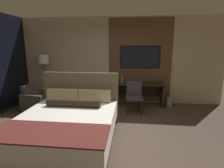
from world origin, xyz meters
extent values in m
plane|color=#4C3D33|center=(0.00, 0.00, 0.00)|extent=(16.00, 16.00, 0.00)
cube|color=#BCAD8E|center=(0.00, 2.60, 1.40)|extent=(7.20, 0.06, 2.80)
cube|color=brown|center=(0.94, 2.56, 1.40)|extent=(2.01, 0.03, 2.70)
cube|color=#33281E|center=(-0.56, -0.25, 0.11)|extent=(1.75, 2.00, 0.22)
cube|color=silver|center=(-0.56, -0.25, 0.41)|extent=(1.80, 2.07, 0.37)
cube|color=#56231E|center=(-0.56, -0.92, 0.61)|extent=(1.82, 0.72, 0.02)
cube|color=brown|center=(-0.56, 0.82, 0.63)|extent=(1.84, 0.08, 1.26)
cube|color=tan|center=(-0.94, 0.68, 0.73)|extent=(0.76, 0.23, 0.31)
cube|color=tan|center=(-0.17, 0.68, 0.73)|extent=(0.76, 0.23, 0.31)
cylinder|color=#2D2319|center=(-0.56, 0.27, 0.68)|extent=(1.17, 0.17, 0.17)
cube|color=#2D2319|center=(0.94, 2.26, 0.71)|extent=(1.51, 0.53, 0.03)
cube|color=#2D2319|center=(0.22, 2.26, 0.35)|extent=(0.06, 0.48, 0.69)
cube|color=#2D2319|center=(1.67, 2.26, 0.35)|extent=(0.06, 0.48, 0.69)
cube|color=#2D2319|center=(0.94, 2.51, 0.42)|extent=(1.39, 0.02, 0.35)
cube|color=black|center=(0.94, 2.52, 1.53)|extent=(1.26, 0.04, 0.71)
cube|color=black|center=(0.94, 2.50, 1.53)|extent=(1.19, 0.01, 0.65)
cube|color=#38333D|center=(0.77, 1.56, 0.45)|extent=(0.49, 0.47, 0.05)
cube|color=#38333D|center=(0.76, 1.75, 0.68)|extent=(0.44, 0.13, 0.42)
cylinder|color=black|center=(0.59, 1.37, 0.21)|extent=(0.04, 0.04, 0.42)
cylinder|color=black|center=(0.97, 1.39, 0.21)|extent=(0.04, 0.04, 0.42)
cylinder|color=black|center=(0.57, 1.72, 0.21)|extent=(0.04, 0.04, 0.42)
cylinder|color=black|center=(0.95, 1.75, 0.21)|extent=(0.04, 0.04, 0.42)
cube|color=#47423D|center=(-2.06, 1.50, 0.20)|extent=(0.78, 0.64, 0.41)
cube|color=#47423D|center=(-2.34, 1.54, 0.59)|extent=(0.28, 0.57, 0.38)
cube|color=#47423D|center=(-2.11, 1.18, 0.27)|extent=(0.71, 0.20, 0.55)
cube|color=#47423D|center=(-2.01, 1.82, 0.27)|extent=(0.71, 0.20, 0.55)
cylinder|color=#282623|center=(-2.16, 2.19, 0.01)|extent=(0.28, 0.28, 0.03)
cylinder|color=#332D28|center=(-2.16, 2.19, 0.68)|extent=(0.03, 0.03, 1.36)
cylinder|color=silver|center=(-2.16, 2.19, 1.46)|extent=(0.34, 0.34, 0.28)
cone|color=#846647|center=(0.39, 2.35, 0.89)|extent=(0.11, 0.11, 0.32)
cube|color=navy|center=(0.64, 2.25, 0.74)|extent=(0.24, 0.18, 0.03)
cylinder|color=gray|center=(1.89, 2.25, 0.14)|extent=(0.22, 0.22, 0.28)
camera|label=1|loc=(0.65, -3.22, 1.89)|focal=28.00mm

